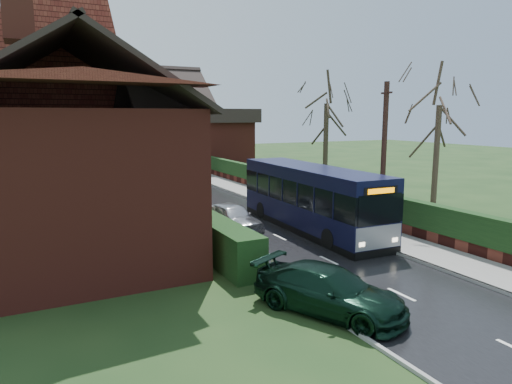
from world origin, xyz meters
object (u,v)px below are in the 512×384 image
brick_house (74,149)px  car_silver (232,217)px  telegraph_pole (384,159)px  car_green (329,290)px  bus_stop_sign (380,207)px  bus (311,199)px

brick_house → car_silver: brick_house is taller
brick_house → car_silver: (7.23, -0.54, -3.66)m
telegraph_pole → brick_house: bearing=175.4°
car_silver → car_green: (-1.40, -10.23, -0.03)m
car_silver → car_green: 10.33m
car_green → telegraph_pole: telegraph_pole is taller
car_green → bus_stop_sign: bus_stop_sign is taller
car_green → bus_stop_sign: (6.10, 4.70, 1.12)m
bus → car_silver: (-3.70, 1.56, -0.89)m
car_silver → telegraph_pole: 7.99m
bus → car_green: (-5.10, -8.67, -0.92)m
car_silver → bus: bearing=-27.8°
brick_house → car_green: 12.80m
bus_stop_sign → telegraph_pole: size_ratio=0.37×
brick_house → car_green: (5.83, -10.78, -3.69)m
brick_house → car_green: brick_house is taller
car_silver → telegraph_pole: bearing=-36.5°
bus → telegraph_pole: 4.08m
brick_house → telegraph_pole: size_ratio=1.98×
car_silver → car_green: size_ratio=0.89×
brick_house → bus: brick_house is taller
bus → bus_stop_sign: 4.10m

